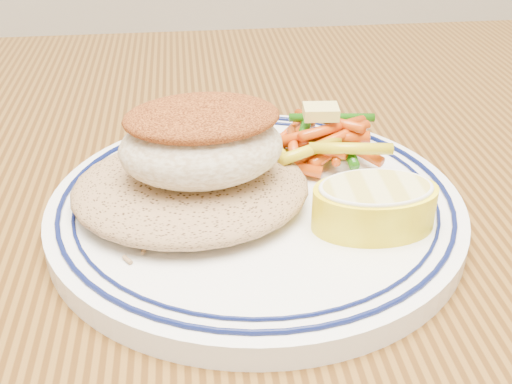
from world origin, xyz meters
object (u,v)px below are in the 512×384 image
Objects in this scene: plate at (256,207)px; lemon_wedge at (374,204)px; dining_table at (326,382)px; rice_pilaf at (191,183)px; fish_fillet at (202,140)px; vegetable_pile at (313,141)px.

lemon_wedge is (0.06, -0.04, 0.02)m from plate.
dining_table is 5.91× the size of plate.
rice_pilaf reaches higher than dining_table.
rice_pilaf is 1.45× the size of fish_fillet.
fish_fillet is (-0.03, -0.01, 0.05)m from plate.
rice_pilaf is at bearing 142.39° from fish_fillet.
lemon_wedge is (0.09, -0.03, -0.03)m from fish_fillet.
plate is 0.06m from fish_fillet.
plate is 0.04m from rice_pilaf.
lemon_wedge is (0.02, -0.09, 0.00)m from vegetable_pile.
fish_fillet is 0.97× the size of vegetable_pile.
rice_pilaf is at bearing 159.59° from lemon_wedge.
vegetable_pile is at bearing 102.28° from lemon_wedge.
fish_fillet is at bearing -37.61° from rice_pilaf.
dining_table is 10.55× the size of rice_pilaf.
plate is 1.79× the size of rice_pilaf.
vegetable_pile is (0.00, 0.10, 0.13)m from dining_table.
fish_fillet is at bearing 161.23° from lemon_wedge.
vegetable_pile is 1.41× the size of lemon_wedge.
fish_fillet reaches higher than dining_table.
plate is 0.07m from vegetable_pile.
plate is at bearing -132.87° from vegetable_pile.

